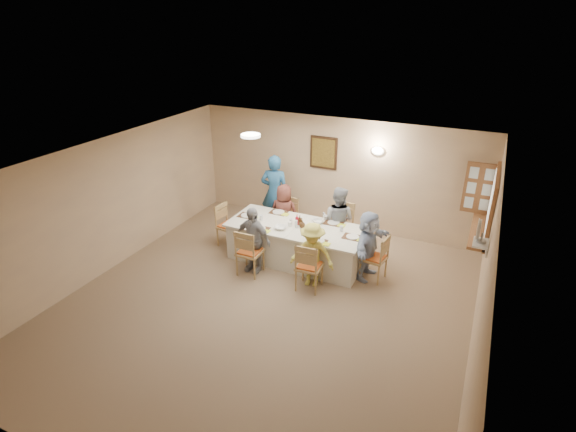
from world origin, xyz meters
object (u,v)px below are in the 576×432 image
at_px(caregiver, 275,193).
at_px(chair_front_left, 250,251).
at_px(chair_back_right, 339,227).
at_px(diner_back_right, 338,220).
at_px(dining_table, 297,243).
at_px(desk_fan, 480,234).
at_px(condiment_ketchup, 297,220).
at_px(diner_back_left, 284,213).
at_px(serving_hatch, 492,205).
at_px(diner_front_left, 253,240).
at_px(chair_back_left, 286,219).
at_px(diner_right_end, 368,245).
at_px(chair_front_right, 309,265).
at_px(chair_right_end, 374,257).
at_px(chair_left_end, 229,225).
at_px(diner_front_right, 312,255).

bearing_deg(caregiver, chair_front_left, 90.06).
bearing_deg(chair_back_right, diner_back_right, -81.00).
height_order(dining_table, caregiver, caregiver).
bearing_deg(desk_fan, condiment_ketchup, 169.05).
relative_size(chair_front_left, diner_back_left, 0.74).
bearing_deg(serving_hatch, diner_front_left, -159.69).
xyz_separation_m(chair_back_left, diner_front_left, (0.00, -1.48, 0.20)).
height_order(serving_hatch, diner_right_end, serving_hatch).
bearing_deg(chair_front_left, diner_front_left, -91.10).
distance_m(desk_fan, chair_front_right, 2.84).
distance_m(chair_front_right, chair_right_end, 1.24).
distance_m(serving_hatch, diner_back_right, 2.84).
height_order(chair_back_right, caregiver, caregiver).
distance_m(serving_hatch, chair_front_left, 4.35).
distance_m(diner_right_end, caregiver, 2.73).
distance_m(desk_fan, diner_right_end, 2.09).
relative_size(desk_fan, condiment_ketchup, 1.40).
bearing_deg(serving_hatch, diner_right_end, -157.92).
xyz_separation_m(chair_front_right, chair_left_end, (-2.15, 0.80, -0.01)).
xyz_separation_m(chair_left_end, caregiver, (0.50, 1.15, 0.41)).
distance_m(chair_front_right, diner_back_right, 1.50).
xyz_separation_m(dining_table, diner_right_end, (1.42, 0.00, 0.28)).
height_order(chair_left_end, diner_back_right, diner_back_right).
height_order(serving_hatch, diner_back_left, serving_hatch).
height_order(desk_fan, caregiver, caregiver).
bearing_deg(chair_left_end, diner_back_left, -47.93).
height_order(chair_front_right, diner_front_right, diner_front_right).
height_order(chair_back_right, diner_right_end, diner_right_end).
xyz_separation_m(diner_front_right, condiment_ketchup, (-0.62, 0.73, 0.25)).
distance_m(chair_front_right, chair_left_end, 2.29).
relative_size(serving_hatch, chair_front_right, 1.61).
bearing_deg(chair_back_left, serving_hatch, 3.72).
xyz_separation_m(serving_hatch, diner_front_right, (-2.73, -1.45, -0.89)).
height_order(serving_hatch, chair_right_end, serving_hatch).
xyz_separation_m(chair_right_end, diner_front_left, (-2.15, -0.68, 0.21)).
xyz_separation_m(desk_fan, diner_front_left, (-3.82, -0.10, -0.90)).
bearing_deg(chair_back_left, diner_back_right, -1.60).
bearing_deg(chair_back_right, chair_left_end, -150.59).
bearing_deg(diner_front_left, chair_front_right, 0.35).
bearing_deg(diner_right_end, chair_left_end, 97.23).
xyz_separation_m(desk_fan, condiment_ketchup, (-3.24, 0.63, -0.68)).
height_order(serving_hatch, chair_back_right, serving_hatch).
relative_size(serving_hatch, dining_table, 0.56).
bearing_deg(diner_back_left, chair_right_end, 155.49).
bearing_deg(diner_right_end, diner_back_right, 57.56).
bearing_deg(condiment_ketchup, desk_fan, -10.95).
bearing_deg(caregiver, serving_hatch, 162.15).
xyz_separation_m(chair_left_end, diner_back_right, (2.15, 0.68, 0.26)).
height_order(dining_table, chair_right_end, chair_right_end).
relative_size(chair_left_end, diner_front_right, 0.74).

